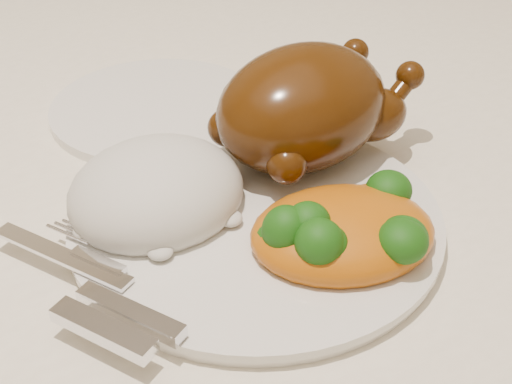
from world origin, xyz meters
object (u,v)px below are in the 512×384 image
dinner_plate (256,221)px  side_plate (158,108)px  roast_chicken (307,106)px  dining_table (64,342)px

dinner_plate → side_plate: (0.01, 0.19, -0.00)m
dinner_plate → roast_chicken: roast_chicken is taller
dining_table → side_plate: size_ratio=8.26×
roast_chicken → side_plate: bearing=104.2°
dinner_plate → side_plate: 0.19m
dinner_plate → side_plate: size_ratio=1.35×
roast_chicken → dining_table: bearing=165.7°
dining_table → roast_chicken: roast_chicken is taller
dining_table → roast_chicken: 0.26m
roast_chicken → dinner_plate: bearing=-156.7°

